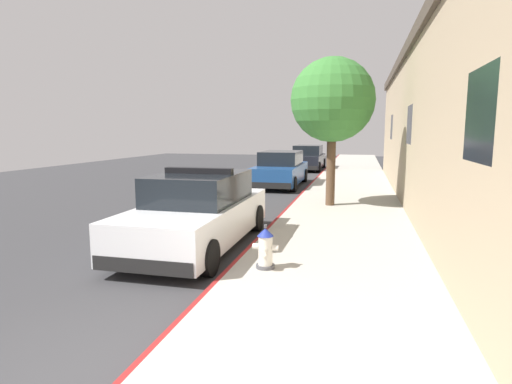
{
  "coord_description": "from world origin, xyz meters",
  "views": [
    {
      "loc": [
        2.09,
        -3.17,
        2.45
      ],
      "look_at": [
        -0.33,
        6.53,
        1.0
      ],
      "focal_mm": 29.52,
      "sensor_mm": 36.0,
      "label": 1
    }
  ],
  "objects": [
    {
      "name": "ground_plane",
      "position": [
        -4.3,
        10.0,
        -0.1
      ],
      "size": [
        29.43,
        60.0,
        0.2
      ],
      "primitive_type": "cube",
      "color": "#353538"
    },
    {
      "name": "sidewalk_pavement",
      "position": [
        1.7,
        10.0,
        0.07
      ],
      "size": [
        3.4,
        60.0,
        0.13
      ],
      "primitive_type": "cube",
      "color": "#ADA89E",
      "rests_on": "ground"
    },
    {
      "name": "curb_painted_edge",
      "position": [
        -0.04,
        10.0,
        0.07
      ],
      "size": [
        0.08,
        60.0,
        0.13
      ],
      "primitive_type": "cube",
      "color": "maroon",
      "rests_on": "ground"
    },
    {
      "name": "police_cruiser",
      "position": [
        -1.23,
        5.07,
        0.74
      ],
      "size": [
        1.94,
        4.84,
        1.68
      ],
      "color": "white",
      "rests_on": "ground"
    },
    {
      "name": "parked_car_silver_ahead",
      "position": [
        -1.4,
        15.38,
        0.74
      ],
      "size": [
        1.94,
        4.84,
        1.56
      ],
      "color": "navy",
      "rests_on": "ground"
    },
    {
      "name": "parked_car_dark_far",
      "position": [
        -1.21,
        23.83,
        0.74
      ],
      "size": [
        1.94,
        4.84,
        1.56
      ],
      "color": "black",
      "rests_on": "ground"
    },
    {
      "name": "fire_hydrant",
      "position": [
        0.57,
        3.58,
        0.48
      ],
      "size": [
        0.44,
        0.4,
        0.76
      ],
      "color": "#4C4C51",
      "rests_on": "sidewalk_pavement"
    },
    {
      "name": "street_tree",
      "position": [
        1.19,
        10.15,
        3.38
      ],
      "size": [
        2.58,
        2.58,
        4.56
      ],
      "color": "brown",
      "rests_on": "sidewalk_pavement"
    }
  ]
}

